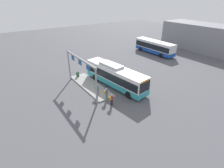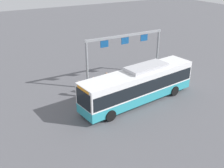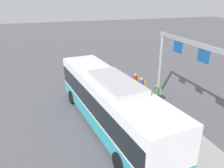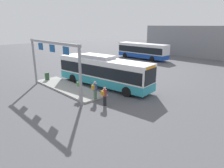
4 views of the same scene
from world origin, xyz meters
name	(u,v)px [view 2 (image 2 of 4)]	position (x,y,z in m)	size (l,w,h in m)	color
ground_plane	(138,101)	(0.00, 0.00, 0.00)	(120.00, 120.00, 0.00)	#56565B
platform_curb	(135,84)	(-2.02, -3.36, 0.08)	(10.00, 2.80, 0.16)	#9E9E99
bus_main	(139,84)	(-0.01, 0.00, 1.81)	(12.07, 3.91, 3.46)	teal
person_boarding	(93,84)	(2.93, -3.55, 1.05)	(0.39, 0.56, 1.67)	#476B4C
person_waiting_near	(79,88)	(4.40, -3.71, 0.89)	(0.36, 0.54, 1.67)	black
person_waiting_mid	(106,79)	(1.24, -3.96, 1.05)	(0.44, 0.59, 1.67)	slate
platform_sign_gantry	(125,47)	(-1.62, -5.03, 3.76)	(9.42, 0.24, 5.20)	gray
trash_bin	(165,71)	(-6.33, -3.58, 0.61)	(0.52, 0.52, 0.90)	#2D5133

